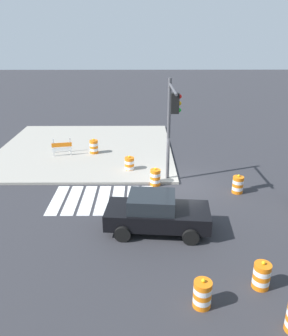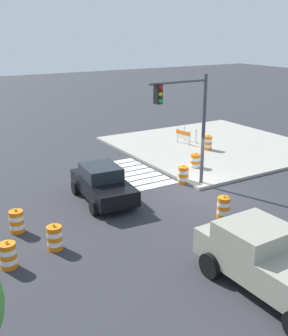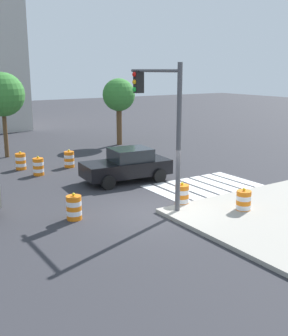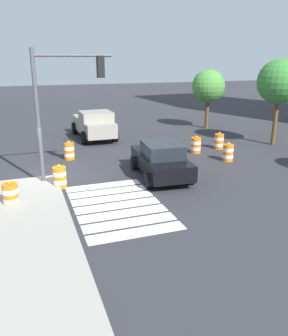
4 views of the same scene
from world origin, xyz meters
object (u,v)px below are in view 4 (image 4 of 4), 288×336
pickup_truck (94,125)px  traffic_barrel_median_far (196,145)px  traffic_barrel_crosswalk_end (228,153)px  street_tree_streetside_mid (208,86)px  traffic_barrel_far_curb (60,177)px  traffic_light_pole (64,92)px  traffic_barrel_near_corner (11,195)px  street_tree_streetside_near (280,82)px  traffic_barrel_lane_center (69,151)px  sports_car (161,160)px  traffic_barrel_median_near (219,141)px

pickup_truck → traffic_barrel_median_far: 7.41m
traffic_barrel_crosswalk_end → street_tree_streetside_mid: size_ratio=0.23×
street_tree_streetside_mid → traffic_barrel_crosswalk_end: bearing=-22.4°
traffic_barrel_far_curb → traffic_light_pole: 3.57m
traffic_barrel_near_corner → traffic_barrel_crosswalk_end: 11.14m
traffic_barrel_near_corner → street_tree_streetside_mid: 18.36m
traffic_barrel_median_far → traffic_light_pole: 8.68m
traffic_barrel_median_far → street_tree_streetside_near: street_tree_streetside_near is taller
traffic_barrel_lane_center → traffic_barrel_near_corner: bearing=-27.1°
pickup_truck → traffic_barrel_far_curb: pickup_truck is taller
sports_car → street_tree_streetside_mid: size_ratio=0.99×
pickup_truck → traffic_barrel_median_near: size_ratio=5.08×
traffic_light_pole → street_tree_streetside_mid: size_ratio=1.23×
traffic_barrel_lane_center → traffic_light_pole: bearing=-7.9°
traffic_barrel_median_near → traffic_barrel_median_far: (0.39, -1.76, 0.00)m
traffic_barrel_median_far → traffic_barrel_lane_center: (-1.09, -7.10, 0.00)m
sports_car → traffic_barrel_near_corner: 6.63m
sports_car → pickup_truck: pickup_truck is taller
traffic_barrel_near_corner → traffic_barrel_median_near: size_ratio=1.00×
sports_car → traffic_barrel_lane_center: sports_car is taller
pickup_truck → street_tree_streetside_mid: (-0.79, 9.06, 2.23)m
traffic_light_pole → street_tree_streetside_mid: bearing=126.7°
traffic_barrel_median_far → traffic_barrel_lane_center: same height
traffic_barrel_near_corner → street_tree_streetside_near: size_ratio=0.19×
traffic_barrel_median_far → street_tree_streetside_mid: (-6.48, 4.34, 2.75)m
traffic_barrel_crosswalk_end → traffic_light_pole: (0.35, -8.40, 3.46)m
pickup_truck → street_tree_streetside_mid: bearing=95.0°
sports_car → street_tree_streetside_near: bearing=110.7°
pickup_truck → traffic_barrel_crosswalk_end: bearing=35.5°
pickup_truck → street_tree_streetside_near: bearing=61.6°
traffic_barrel_crosswalk_end → street_tree_streetside_near: 6.24m
traffic_barrel_lane_center → traffic_barrel_median_far: bearing=81.2°
sports_car → traffic_light_pole: size_ratio=0.81×
sports_car → traffic_barrel_near_corner: sports_car is taller
traffic_barrel_median_near → traffic_barrel_far_curb: bearing=-70.2°
traffic_barrel_near_corner → traffic_barrel_median_far: 11.03m
traffic_barrel_crosswalk_end → traffic_barrel_lane_center: same height
pickup_truck → traffic_barrel_lane_center: (4.60, -2.38, -0.52)m
street_tree_streetside_near → traffic_barrel_lane_center: bearing=-94.3°
traffic_barrel_median_near → traffic_barrel_lane_center: size_ratio=1.00×
traffic_barrel_median_near → traffic_barrel_far_curb: (3.54, -9.85, 0.00)m
traffic_barrel_near_corner → traffic_light_pole: bearing=132.0°
traffic_barrel_near_corner → traffic_barrel_median_near: 12.81m
pickup_truck → street_tree_streetside_mid: street_tree_streetside_mid is taller
traffic_barrel_near_corner → traffic_barrel_far_curb: (-1.47, 1.93, 0.00)m
sports_car → street_tree_streetside_mid: bearing=141.1°
traffic_barrel_lane_center → street_tree_streetside_mid: 12.94m
traffic_barrel_near_corner → street_tree_streetside_near: bearing=107.0°
traffic_barrel_lane_center → street_tree_streetside_mid: street_tree_streetside_mid is taller
traffic_barrel_median_near → traffic_barrel_median_far: size_ratio=1.00×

